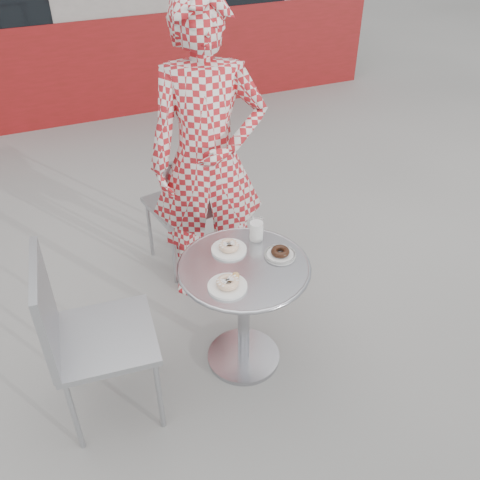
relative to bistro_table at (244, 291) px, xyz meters
name	(u,v)px	position (x,y,z in m)	size (l,w,h in m)	color
ground	(243,358)	(0.00, 0.00, -0.51)	(60.00, 60.00, 0.00)	#9A9893
bistro_table	(244,291)	(0.00, 0.00, 0.00)	(0.66, 0.66, 0.67)	#B6B6BB
chair_far	(186,228)	(-0.01, 0.96, -0.23)	(0.49, 0.50, 0.89)	#A0A2A7
chair_left	(108,366)	(-0.73, -0.04, -0.21)	(0.50, 0.50, 0.96)	#A0A2A7
seated_person	(208,160)	(0.06, 0.67, 0.40)	(0.66, 0.43, 1.81)	#B01B21
plate_far	(229,247)	(-0.02, 0.14, 0.18)	(0.18, 0.18, 0.05)	white
plate_near	(228,284)	(-0.13, -0.12, 0.18)	(0.19, 0.19, 0.05)	white
plate_checker	(280,254)	(0.20, 0.00, 0.18)	(0.16, 0.16, 0.04)	white
milk_cup	(256,230)	(0.15, 0.18, 0.22)	(0.08, 0.08, 0.12)	white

